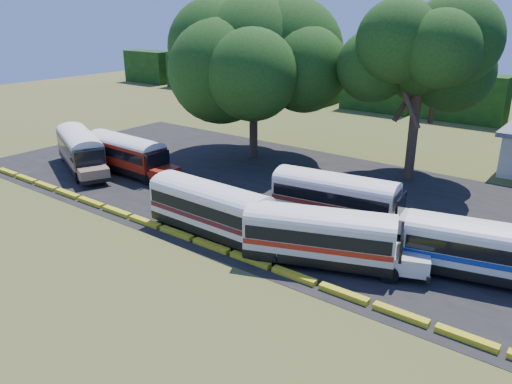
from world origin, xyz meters
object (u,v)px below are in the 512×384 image
Objects in this scene: bus_beige at (80,148)px; bus_cream_west at (213,207)px; bus_red at (127,152)px; bus_white_red at (324,234)px; tree_west at (253,51)px.

bus_beige is 1.03× the size of bus_cream_west.
bus_red is 0.99× the size of bus_white_red.
bus_cream_west is at bearing 14.15° from bus_beige.
bus_cream_west reaches higher than bus_red.
bus_beige is at bearing -128.07° from tree_west.
tree_west is at bearing 65.14° from bus_red.
bus_white_red is (22.14, -4.28, -0.03)m from bus_red.
bus_white_red is 23.91m from tree_west.
bus_white_red is at bearing 18.60° from bus_beige.
bus_beige is at bearing -155.94° from bus_red.
bus_beige is at bearing 153.76° from bus_white_red.
bus_cream_west reaches higher than bus_white_red.
tree_west is at bearing 120.52° from bus_cream_west.
bus_beige is 4.65m from bus_red.
bus_white_red reaches higher than bus_red.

